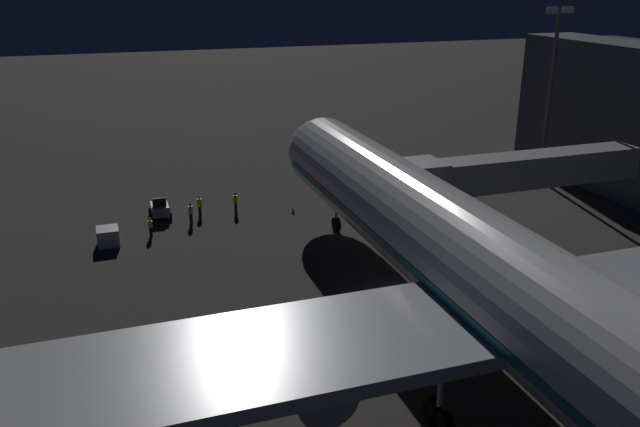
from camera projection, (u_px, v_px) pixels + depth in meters
ground_plane at (406, 301)px, 43.62m from camera, size 320.00×320.00×0.00m
airliner_at_gate at (533, 310)px, 30.26m from camera, size 54.34×66.74×20.14m
jet_bridge at (504, 173)px, 50.84m from camera, size 20.97×3.40×7.56m
apron_floodlight_mast at (551, 83)px, 65.81m from camera, size 2.90×0.50×17.61m
pushback_tug at (160, 209)px, 58.40m from camera, size 1.86×2.32×1.95m
baggage_container_mid_row at (108, 237)px, 52.52m from camera, size 1.70×1.88×1.43m
ground_crew_near_nose_gear at (200, 205)px, 58.81m from camera, size 0.40×0.40×1.87m
ground_crew_by_belt_loader at (150, 226)px, 54.16m from camera, size 0.40×0.40×1.66m
ground_crew_marshaller_fwd at (191, 212)px, 56.94m from camera, size 0.40×0.40×1.89m
ground_crew_under_port_wing at (235, 202)px, 59.58m from camera, size 0.40×0.40×1.92m
traffic_cone_nose_port at (338, 205)px, 61.08m from camera, size 0.36×0.36×0.55m
traffic_cone_nose_starboard at (293, 210)px, 59.74m from camera, size 0.36×0.36×0.55m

